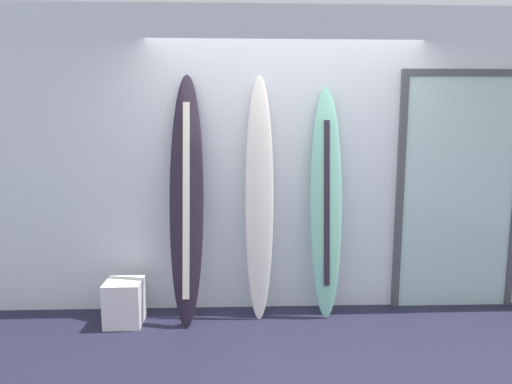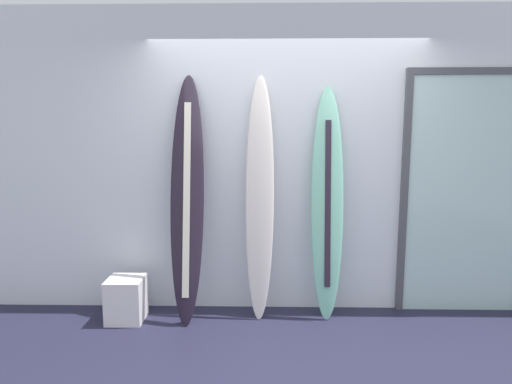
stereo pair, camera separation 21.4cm
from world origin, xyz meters
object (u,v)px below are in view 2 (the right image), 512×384
object	(u,v)px
surfboard_ivory	(260,199)
surfboard_seafoam	(327,204)
surfboard_charcoal	(187,201)
display_block_left	(126,299)
glass_door	(465,190)

from	to	relation	value
surfboard_ivory	surfboard_seafoam	world-z (taller)	surfboard_ivory
surfboard_charcoal	surfboard_seafoam	bearing A→B (deg)	3.80
surfboard_charcoal	surfboard_ivory	world-z (taller)	surfboard_charcoal
surfboard_ivory	display_block_left	bearing A→B (deg)	-173.22
surfboard_seafoam	glass_door	size ratio (longest dim) A/B	0.93
surfboard_charcoal	surfboard_ivory	xyz separation A→B (m)	(0.64, 0.07, 0.01)
surfboard_seafoam	glass_door	bearing A→B (deg)	6.53
surfboard_seafoam	display_block_left	world-z (taller)	surfboard_seafoam
surfboard_ivory	glass_door	xyz separation A→B (m)	(1.89, 0.16, 0.07)
surfboard_ivory	surfboard_seafoam	bearing A→B (deg)	0.84
display_block_left	glass_door	size ratio (longest dim) A/B	0.17
surfboard_ivory	surfboard_seafoam	xyz separation A→B (m)	(0.60, 0.01, -0.04)
surfboard_charcoal	glass_door	bearing A→B (deg)	5.19
glass_door	display_block_left	bearing A→B (deg)	-174.48
surfboard_ivory	display_block_left	world-z (taller)	surfboard_ivory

